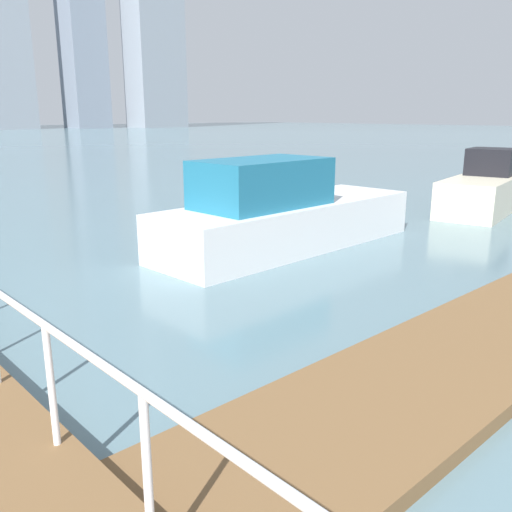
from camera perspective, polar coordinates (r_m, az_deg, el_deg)
ground_plane at (r=14.04m, az=-22.50°, el=1.04°), size 300.00×300.00×0.00m
floating_dock at (r=7.91m, az=22.68°, el=-8.42°), size 11.28×2.00×0.18m
boardwalk_railing at (r=4.64m, az=-21.06°, el=-9.42°), size 0.06×28.79×1.08m
moored_boat_0 at (r=12.58m, az=2.80°, el=4.40°), size 7.00×2.38×2.10m
moored_boat_2 at (r=18.92m, az=22.85°, el=6.47°), size 5.03×2.68×1.97m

